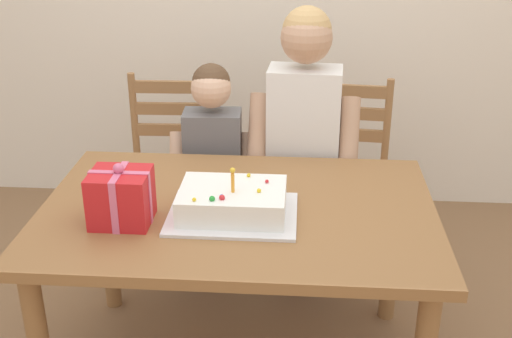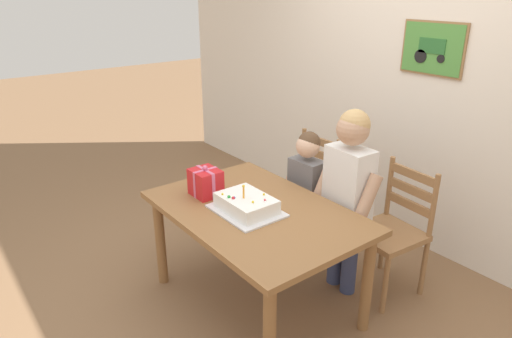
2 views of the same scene
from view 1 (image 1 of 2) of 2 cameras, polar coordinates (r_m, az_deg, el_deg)
The scene contains 7 objects.
dining_table at distance 2.34m, azimuth -1.58°, elevation -5.40°, with size 1.40×0.94×0.72m.
birthday_cake at distance 2.21m, azimuth -2.08°, elevation -3.02°, with size 0.44×0.34×0.19m.
gift_box_red_large at distance 2.20m, azimuth -11.82°, elevation -2.45°, with size 0.20×0.18×0.22m.
chair_left at distance 3.23m, azimuth -7.64°, elevation -0.12°, with size 0.43×0.43×0.92m.
chair_right at distance 3.17m, azimuth 7.78°, elevation -0.59°, with size 0.46×0.46×0.92m.
child_older at distance 2.80m, azimuth 4.22°, elevation 3.65°, with size 0.49×0.28×1.32m.
child_younger at distance 2.88m, azimuth -3.80°, elevation 1.05°, with size 0.39×0.23×1.08m.
Camera 1 is at (0.21, -2.02, 1.77)m, focal length 45.37 mm.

